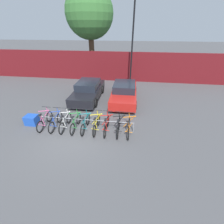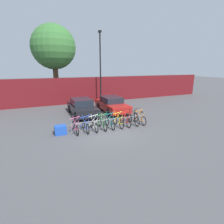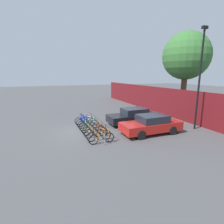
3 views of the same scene
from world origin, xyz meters
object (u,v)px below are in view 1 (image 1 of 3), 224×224
(bicycle_white, at_px, (65,122))
(tree_behind_hoarding, at_px, (90,14))
(bicycle_yellow, at_px, (96,125))
(car_red, at_px, (124,92))
(bike_rack, at_px, (86,120))
(bicycle_pink, at_px, (45,121))
(bicycle_orange, at_px, (129,127))
(lamp_post, at_px, (133,37))
(cargo_crate, at_px, (32,120))
(bicycle_green, at_px, (76,123))
(bicycle_red, at_px, (107,125))
(car_black, at_px, (88,90))
(bicycle_teal, at_px, (85,124))
(bicycle_blue, at_px, (56,122))
(bicycle_black, at_px, (119,126))

(bicycle_white, xyz_separation_m, tree_behind_hoarding, (-1.03, 10.77, 5.75))
(bicycle_yellow, relative_size, car_red, 0.38)
(bike_rack, relative_size, bicycle_pink, 3.12)
(bicycle_orange, height_order, lamp_post, lamp_post)
(car_red, xyz_separation_m, cargo_crate, (-5.19, -3.91, -0.42))
(bicycle_green, distance_m, bicycle_yellow, 1.19)
(bike_rack, distance_m, bicycle_red, 1.20)
(bike_rack, bearing_deg, bicycle_white, -172.73)
(bike_rack, xyz_separation_m, car_black, (-0.93, 3.94, 0.19))
(bicycle_pink, xyz_separation_m, car_black, (1.46, 4.09, 0.31))
(bicycle_teal, bearing_deg, bicycle_red, 0.37)
(bicycle_green, bearing_deg, bicycle_pink, 179.98)
(car_black, bearing_deg, bicycle_pink, -109.65)
(bicycle_white, distance_m, tree_behind_hoarding, 12.25)
(bicycle_blue, relative_size, bicycle_green, 1.00)
(bicycle_pink, height_order, bicycle_black, same)
(car_black, distance_m, car_red, 2.81)
(bicycle_orange, bearing_deg, bicycle_blue, -179.41)
(bicycle_teal, xyz_separation_m, bicycle_yellow, (0.63, 0.00, 0.00))
(bicycle_yellow, height_order, tree_behind_hoarding, tree_behind_hoarding)
(bicycle_black, height_order, cargo_crate, bicycle_black)
(bike_rack, height_order, car_black, car_black)
(bicycle_blue, xyz_separation_m, cargo_crate, (-1.57, 0.13, -0.10))
(bicycle_blue, xyz_separation_m, bicycle_teal, (1.73, 0.00, 0.00))
(car_black, bearing_deg, bicycle_green, -84.95)
(bike_rack, relative_size, car_black, 1.17)
(bike_rack, distance_m, car_red, 4.32)
(bike_rack, height_order, bicycle_red, bicycle_red)
(car_red, relative_size, tree_behind_hoarding, 0.52)
(bicycle_orange, bearing_deg, lamp_post, 91.65)
(bicycle_red, bearing_deg, bicycle_teal, -176.14)
(bicycle_black, bearing_deg, bicycle_white, 179.80)
(bicycle_red, distance_m, car_red, 4.11)
(car_red, bearing_deg, car_black, 178.84)
(bicycle_black, xyz_separation_m, car_red, (0.04, 4.03, 0.31))
(bicycle_teal, bearing_deg, bicycle_green, -179.63)
(tree_behind_hoarding, bearing_deg, lamp_post, -32.23)
(bicycle_teal, distance_m, bicycle_red, 1.19)
(bicycle_black, relative_size, bicycle_orange, 1.00)
(bicycle_yellow, height_order, car_black, car_black)
(bicycle_green, bearing_deg, bicycle_teal, -0.02)
(bicycle_green, xyz_separation_m, tree_behind_hoarding, (-1.63, 10.77, 5.75))
(bicycle_pink, xyz_separation_m, bicycle_yellow, (3.01, 0.00, 0.00))
(bicycle_yellow, height_order, car_red, car_red)
(bicycle_pink, xyz_separation_m, bicycle_orange, (4.78, 0.00, 0.00))
(bicycle_blue, distance_m, lamp_post, 9.71)
(bicycle_pink, bearing_deg, cargo_crate, 168.84)
(bicycle_white, bearing_deg, car_black, 89.43)
(bicycle_blue, distance_m, bicycle_white, 0.58)
(bicycle_blue, xyz_separation_m, bicycle_yellow, (2.36, 0.00, 0.00))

